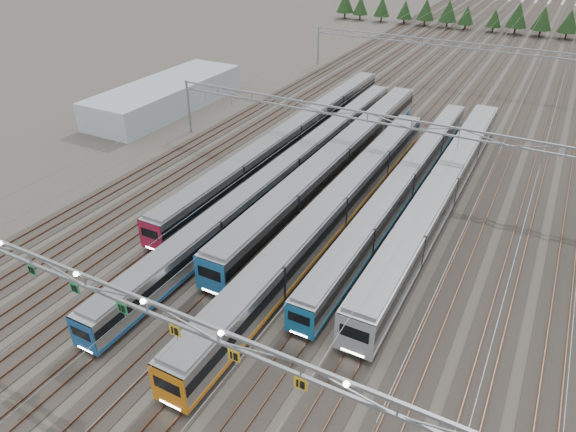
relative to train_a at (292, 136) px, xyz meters
The scene contains 13 objects.
ground 43.05m from the train_a, 74.83° to the right, with size 400.00×400.00×0.00m, color #47423A.
track_bed 59.57m from the train_a, 79.11° to the left, with size 54.00×260.00×5.42m.
train_a is the anchor object (origin of this frame).
train_b 10.22m from the train_a, 63.89° to the right, with size 2.61×66.02×3.39m.
train_c 10.33m from the train_a, 29.38° to the right, with size 3.18×54.28×4.15m.
train_d 21.17m from the train_a, 50.38° to the right, with size 2.98×53.71×3.88m.
train_e 19.18m from the train_a, 20.24° to the right, with size 2.60×52.86×3.37m.
train_f 23.49m from the train_a, 16.67° to the right, with size 3.15×52.54×4.11m.
gantry_near 43.39m from the train_a, 74.94° to the right, with size 56.36×0.61×8.08m.
gantry_mid 12.13m from the train_a, ahead, with size 56.36×0.36×8.00m.
gantry_far 45.13m from the train_a, 75.50° to the left, with size 56.36×0.36×8.00m.
west_shed 27.48m from the train_a, 168.74° to the left, with size 10.00×30.00×4.48m, color #A7BAC7.
treeline 98.23m from the train_a, 82.10° to the left, with size 100.10×5.60×7.02m.
Camera 1 is at (20.09, -18.05, 29.38)m, focal length 32.00 mm.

